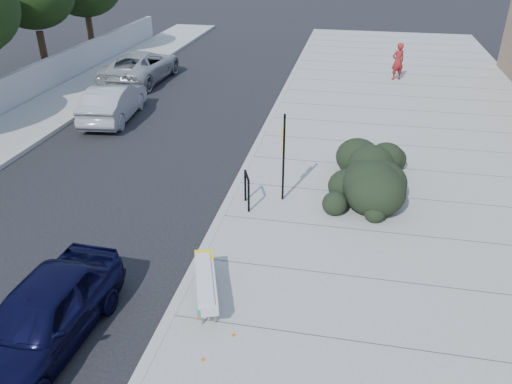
% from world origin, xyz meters
% --- Properties ---
extents(ground, '(120.00, 120.00, 0.00)m').
position_xyz_m(ground, '(0.00, 0.00, 0.00)').
color(ground, black).
rests_on(ground, ground).
extents(sidewalk_near, '(11.20, 50.00, 0.15)m').
position_xyz_m(sidewalk_near, '(5.60, 5.00, 0.07)').
color(sidewalk_near, gray).
rests_on(sidewalk_near, ground).
extents(curb_near, '(0.22, 50.00, 0.17)m').
position_xyz_m(curb_near, '(0.00, 5.00, 0.08)').
color(curb_near, '#9E9E99').
rests_on(curb_near, ground).
extents(curb_far, '(0.22, 50.00, 0.17)m').
position_xyz_m(curb_far, '(-8.00, 5.00, 0.08)').
color(curb_far, '#9E9E99').
rests_on(curb_far, ground).
extents(bench, '(1.01, 2.00, 0.59)m').
position_xyz_m(bench, '(0.60, -1.37, 0.62)').
color(bench, gray).
rests_on(bench, sidewalk_near).
extents(bike_rack, '(0.28, 0.64, 0.99)m').
position_xyz_m(bike_rack, '(0.60, 2.64, 0.74)').
color(bike_rack, black).
rests_on(bike_rack, sidewalk_near).
extents(sign_post, '(0.12, 0.29, 2.56)m').
position_xyz_m(sign_post, '(1.50, 3.22, 1.61)').
color(sign_post, black).
rests_on(sign_post, sidewalk_near).
extents(hedge, '(3.29, 4.35, 1.46)m').
position_xyz_m(hedge, '(3.89, 4.41, 0.88)').
color(hedge, black).
rests_on(hedge, sidewalk_near).
extents(sedan_navy, '(1.79, 4.09, 1.37)m').
position_xyz_m(sedan_navy, '(-2.06, -3.06, 0.68)').
color(sedan_navy, black).
rests_on(sedan_navy, ground).
extents(wagon_silver, '(2.02, 4.53, 1.45)m').
position_xyz_m(wagon_silver, '(-6.35, 8.96, 0.72)').
color(wagon_silver, '#9E9FA2').
rests_on(wagon_silver, ground).
extents(suv_silver, '(2.67, 5.56, 1.53)m').
position_xyz_m(suv_silver, '(-7.50, 14.56, 0.76)').
color(suv_silver, '#9B9EA1').
rests_on(suv_silver, ground).
extents(pedestrian, '(0.80, 0.70, 1.83)m').
position_xyz_m(pedestrian, '(5.29, 16.82, 1.07)').
color(pedestrian, maroon).
rests_on(pedestrian, sidewalk_near).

